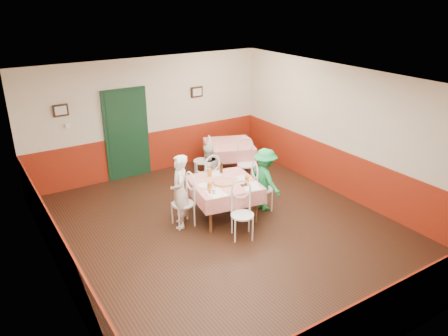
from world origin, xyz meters
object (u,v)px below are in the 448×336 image
chair_left (183,204)px  glass_b (247,180)px  glass_c (210,172)px  chair_second_a (202,161)px  chair_near (242,215)px  second_table (229,158)px  diner_left (180,191)px  wallet (244,185)px  diner_far (208,172)px  main_table (224,200)px  diner_right (265,179)px  pizza (224,182)px  chair_second_b (246,165)px  chair_far (208,180)px  beer_bottle (221,168)px  chair_right (262,189)px  glass_a (209,187)px

chair_left → glass_b: bearing=71.0°
glass_b → glass_c: (-0.41, 0.71, 0.00)m
chair_second_a → glass_c: 1.66m
chair_near → second_table: bearing=85.0°
glass_b → diner_left: 1.30m
glass_b → glass_c: 0.82m
glass_c → second_table: bearing=46.1°
wallet → diner_far: bearing=103.1°
diner_far → second_table: bearing=-142.1°
main_table → chair_left: bearing=170.5°
diner_right → diner_left: bearing=78.0°
main_table → diner_far: bearing=80.5°
diner_left → chair_left: bearing=103.8°
chair_near → pizza: chair_near is taller
main_table → diner_right: size_ratio=0.93×
wallet → diner_left: bearing=165.2°
pizza → chair_left: bearing=168.2°
chair_left → chair_second_a: 2.24m
diner_right → diner_far: bearing=33.0°
chair_second_a → chair_second_b: (0.75, -0.75, 0.00)m
main_table → second_table: size_ratio=1.09×
chair_far → diner_right: (0.75, -0.99, 0.20)m
chair_second_b → chair_far: bearing=-144.9°
chair_near → glass_c: 1.29m
wallet → diner_right: (0.66, 0.21, -0.12)m
second_table → beer_bottle: beer_bottle is taller
chair_right → diner_far: (-0.69, 1.03, 0.16)m
wallet → glass_b: bearing=34.9°
glass_c → diner_right: size_ratio=0.12×
diner_far → diner_left: bearing=33.7°
chair_near → diner_left: bearing=150.7°
glass_c → wallet: glass_c is taller
chair_near → wallet: 0.69m
diner_left → diner_right: (1.78, -0.30, -0.07)m
glass_c → pizza: bearing=-81.6°
pizza → diner_right: (0.91, -0.12, -0.12)m
wallet → chair_left: bearing=164.6°
glass_a → diner_far: bearing=61.4°
chair_second_a → glass_a: bearing=-4.6°
chair_near → main_table: bearing=104.0°
second_table → glass_a: (-1.77, -2.05, 0.46)m
chair_second_a → diner_far: (-0.43, -0.98, 0.16)m
second_table → diner_right: diner_right is taller
glass_c → chair_far: bearing=62.7°
second_table → chair_right: size_ratio=1.24×
chair_far → chair_near: same height
chair_right → chair_left: bearing=99.1°
chair_far → diner_right: size_ratio=0.69×
chair_far → pizza: size_ratio=2.11×
pizza → beer_bottle: 0.46m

